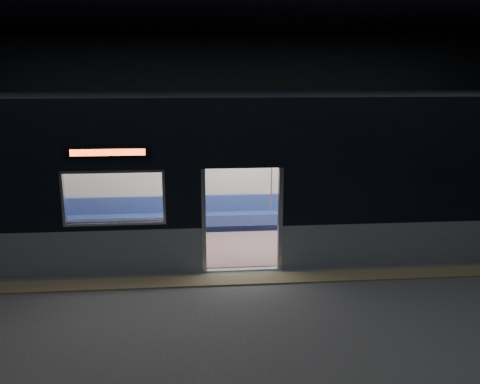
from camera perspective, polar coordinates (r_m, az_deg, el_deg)
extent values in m
cube|color=#47494C|center=(9.16, 0.88, -11.25)|extent=(24.00, 14.00, 0.01)
cube|color=black|center=(15.34, -1.83, 8.50)|extent=(24.00, 0.04, 5.00)
cube|color=#8C7F59|center=(9.65, 0.54, -9.78)|extent=(22.80, 0.50, 0.03)
cube|color=gray|center=(11.46, 25.27, -5.00)|extent=(8.30, 0.12, 0.90)
cube|color=black|center=(9.45, 0.27, 6.18)|extent=(1.40, 0.12, 1.15)
cube|color=#B7BABC|center=(9.75, -4.09, -3.26)|extent=(0.08, 0.14, 2.05)
cube|color=#B7BABC|center=(9.88, 4.54, -3.04)|extent=(0.08, 0.14, 2.05)
cube|color=black|center=(9.50, -14.62, 4.34)|extent=(1.50, 0.04, 0.18)
cube|color=#FD491D|center=(9.49, -14.63, 4.33)|extent=(1.34, 0.03, 0.12)
cube|color=beige|center=(12.45, -0.98, 3.16)|extent=(18.00, 0.12, 3.20)
cube|color=black|center=(10.82, -0.46, 10.55)|extent=(18.00, 3.00, 0.15)
cube|color=#8C6765|center=(11.46, -0.43, -5.93)|extent=(17.76, 2.76, 0.04)
cube|color=beige|center=(10.91, -0.45, 5.70)|extent=(17.76, 2.76, 0.10)
cube|color=navy|center=(12.45, -0.85, -3.25)|extent=(11.00, 0.48, 0.41)
cube|color=navy|center=(12.52, -0.92, -1.22)|extent=(11.00, 0.10, 0.40)
cube|color=#6E5058|center=(10.60, -18.13, -6.96)|extent=(4.40, 0.48, 0.41)
cube|color=#6E5058|center=(11.14, 17.33, -5.92)|extent=(4.40, 0.48, 0.41)
cylinder|color=silver|center=(10.00, -5.34, -1.98)|extent=(0.04, 0.04, 2.26)
cylinder|color=silver|center=(12.20, -5.33, 0.83)|extent=(0.04, 0.04, 2.26)
cylinder|color=silver|center=(10.17, 5.43, -1.73)|extent=(0.04, 0.04, 2.26)
cylinder|color=silver|center=(12.33, 3.54, 1.01)|extent=(0.04, 0.04, 2.26)
cylinder|color=silver|center=(12.03, -0.87, 4.50)|extent=(11.00, 0.03, 0.03)
cube|color=black|center=(13.33, 19.77, -1.64)|extent=(0.18, 0.49, 0.17)
cube|color=black|center=(13.43, 20.62, -1.61)|extent=(0.18, 0.49, 0.17)
cylinder|color=black|center=(13.21, 20.07, -3.06)|extent=(0.12, 0.12, 0.43)
cylinder|color=black|center=(13.30, 20.94, -3.02)|extent=(0.12, 0.12, 0.43)
cube|color=#CC5F90|center=(13.55, 19.84, -1.31)|extent=(0.42, 0.23, 0.21)
cylinder|color=#CC5F90|center=(13.50, 19.91, 0.23)|extent=(0.46, 0.46, 0.55)
sphere|color=tan|center=(13.40, 20.08, 1.83)|extent=(0.22, 0.22, 0.22)
sphere|color=black|center=(13.43, 20.02, 2.05)|extent=(0.23, 0.23, 0.23)
cube|color=black|center=(13.29, 20.57, -1.04)|extent=(0.33, 0.30, 0.15)
cube|color=white|center=(13.66, 20.17, 2.59)|extent=(0.90, 0.03, 0.59)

